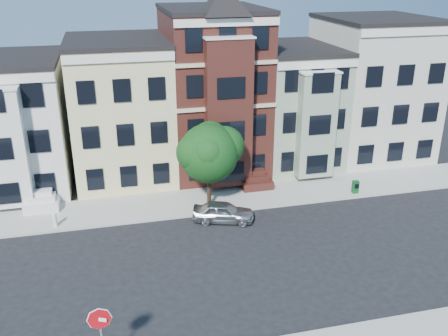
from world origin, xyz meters
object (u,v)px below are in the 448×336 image
object	(u,v)px
street_tree	(209,157)
fire_hydrant	(55,221)
parked_car	(223,212)
newspaper_box	(355,187)

from	to	relation	value
street_tree	fire_hydrant	bearing A→B (deg)	-177.40
parked_car	fire_hydrant	xyz separation A→B (m)	(-10.24, 1.53, -0.13)
fire_hydrant	parked_car	bearing A→B (deg)	-8.49
parked_car	fire_hydrant	world-z (taller)	parked_car
fire_hydrant	newspaper_box	bearing A→B (deg)	0.27
street_tree	newspaper_box	bearing A→B (deg)	-1.90
parked_car	street_tree	bearing A→B (deg)	31.48
parked_car	newspaper_box	bearing A→B (deg)	-62.97
street_tree	newspaper_box	world-z (taller)	street_tree
parked_car	newspaper_box	xyz separation A→B (m)	(9.96, 1.63, -0.06)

